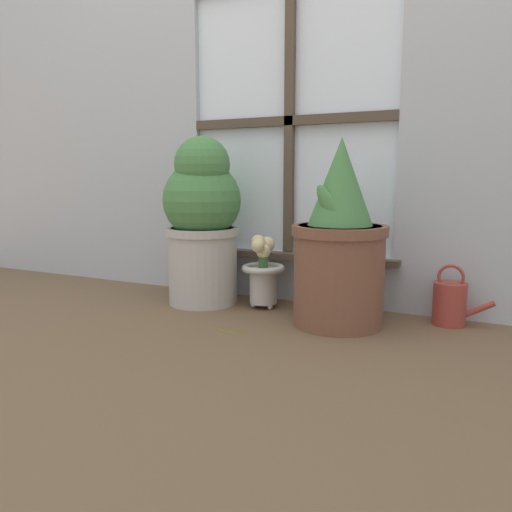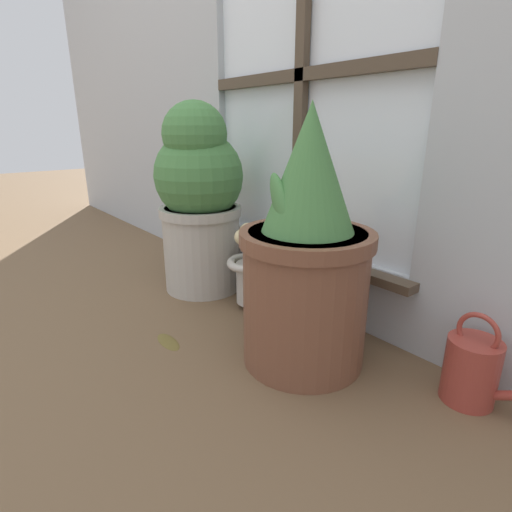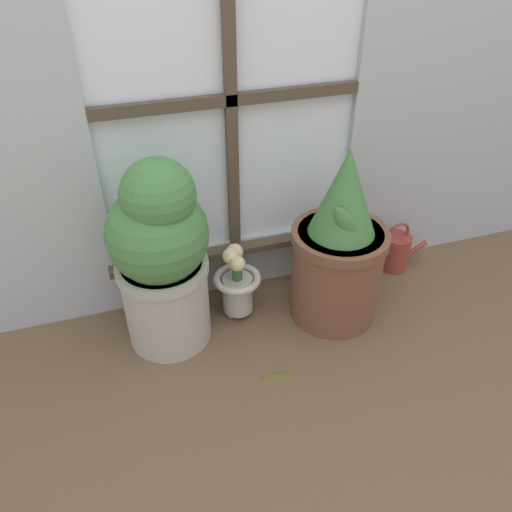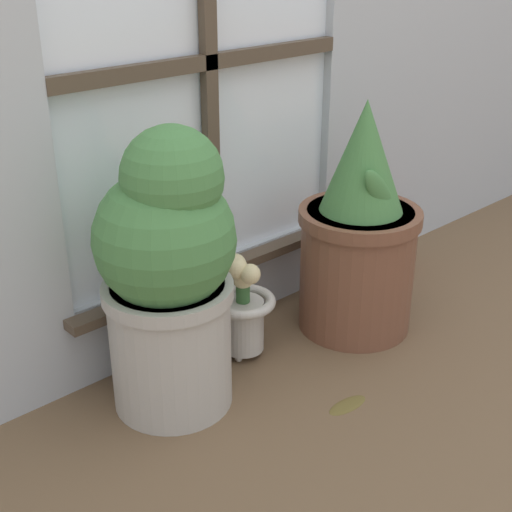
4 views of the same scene
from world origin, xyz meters
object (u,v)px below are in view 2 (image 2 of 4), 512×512
at_px(flower_vase, 252,267).
at_px(watering_can, 472,369).
at_px(potted_plant_left, 200,198).
at_px(potted_plant_right, 306,260).

relative_size(flower_vase, watering_can, 1.35).
bearing_deg(potted_plant_left, flower_vase, 8.85).
relative_size(potted_plant_left, potted_plant_right, 1.04).
bearing_deg(flower_vase, potted_plant_left, -171.15).
bearing_deg(potted_plant_left, watering_can, 6.66).
distance_m(potted_plant_left, watering_can, 0.95).
xyz_separation_m(potted_plant_left, potted_plant_right, (0.57, -0.06, -0.06)).
bearing_deg(potted_plant_right, potted_plant_left, 174.34).
xyz_separation_m(potted_plant_right, flower_vase, (-0.32, 0.09, -0.13)).
distance_m(potted_plant_right, watering_can, 0.43).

